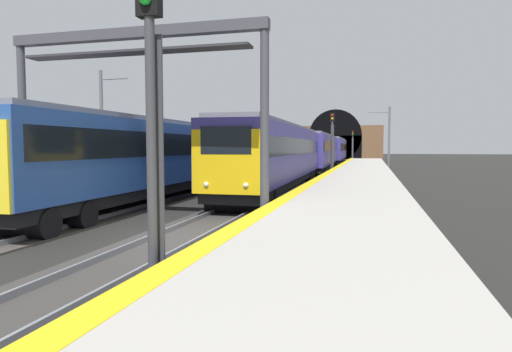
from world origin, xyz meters
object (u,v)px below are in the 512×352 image
(railway_signal_near, at_px, (151,99))
(overhead_signal_gantry, at_px, (134,75))
(catenary_mast_far, at_px, (102,128))
(railway_signal_mid, at_px, (332,140))
(railway_signal_far, at_px, (353,143))
(catenary_mast_near, at_px, (389,138))
(train_main_approaching, at_px, (318,151))
(train_adjacent_platform, at_px, (217,153))

(railway_signal_near, xyz_separation_m, overhead_signal_gantry, (7.02, 4.35, 1.64))
(overhead_signal_gantry, relative_size, catenary_mast_far, 1.21)
(railway_signal_mid, distance_m, catenary_mast_far, 19.83)
(railway_signal_near, height_order, railway_signal_mid, railway_signal_near)
(railway_signal_far, relative_size, catenary_mast_far, 0.73)
(catenary_mast_far, bearing_deg, catenary_mast_near, -38.30)
(train_main_approaching, distance_m, overhead_signal_gantry, 32.27)
(railway_signal_near, relative_size, railway_signal_far, 1.02)
(train_main_approaching, height_order, railway_signal_near, railway_signal_near)
(railway_signal_mid, height_order, catenary_mast_near, catenary_mast_near)
(overhead_signal_gantry, bearing_deg, railway_signal_mid, -9.33)
(railway_signal_mid, bearing_deg, catenary_mast_near, 152.73)
(railway_signal_mid, height_order, railway_signal_far, railway_signal_mid)
(railway_signal_near, height_order, overhead_signal_gantry, overhead_signal_gantry)
(train_main_approaching, bearing_deg, catenary_mast_near, 121.58)
(railway_signal_mid, height_order, overhead_signal_gantry, overhead_signal_gantry)
(railway_signal_far, distance_m, catenary_mast_near, 34.17)
(railway_signal_near, distance_m, railway_signal_far, 77.37)
(train_adjacent_platform, xyz_separation_m, catenary_mast_near, (21.57, -12.01, 1.35))
(railway_signal_mid, bearing_deg, catenary_mast_far, -44.59)
(railway_signal_far, bearing_deg, railway_signal_near, 0.00)
(train_adjacent_platform, xyz_separation_m, railway_signal_near, (-22.03, -6.82, 1.20))
(overhead_signal_gantry, distance_m, catenary_mast_far, 15.69)
(train_main_approaching, xyz_separation_m, catenary_mast_near, (4.54, -7.09, 1.36))
(railway_signal_far, height_order, catenary_mast_far, catenary_mast_far)
(railway_signal_far, height_order, catenary_mast_near, catenary_mast_near)
(catenary_mast_near, bearing_deg, railway_signal_mid, 152.73)
(railway_signal_near, height_order, catenary_mast_far, catenary_mast_far)
(train_main_approaching, bearing_deg, catenary_mast_far, -32.50)
(train_adjacent_platform, bearing_deg, railway_signal_near, 16.90)
(overhead_signal_gantry, relative_size, catenary_mast_near, 1.33)
(train_adjacent_platform, relative_size, railway_signal_far, 6.91)
(railway_signal_far, bearing_deg, catenary_mast_near, 8.75)
(railway_signal_near, bearing_deg, catenary_mast_near, 173.20)
(train_main_approaching, bearing_deg, railway_signal_mid, 17.81)
(catenary_mast_near, bearing_deg, railway_signal_near, 173.20)
(train_adjacent_platform, distance_m, overhead_signal_gantry, 15.48)
(railway_signal_mid, xyz_separation_m, catenary_mast_near, (10.08, -5.20, 0.32))
(catenary_mast_near, bearing_deg, catenary_mast_far, 141.70)
(train_adjacent_platform, height_order, railway_signal_near, railway_signal_near)
(train_main_approaching, relative_size, catenary_mast_far, 7.80)
(train_main_approaching, relative_size, overhead_signal_gantry, 6.45)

